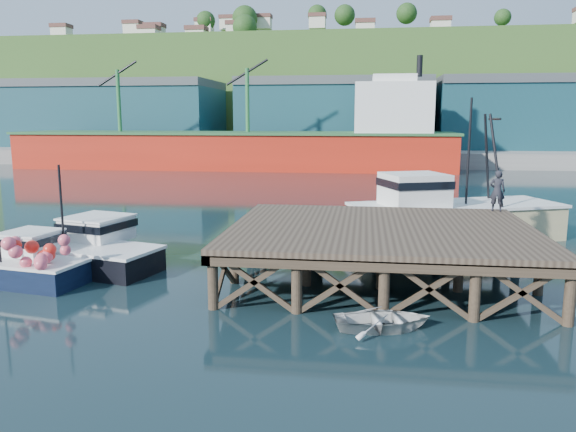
% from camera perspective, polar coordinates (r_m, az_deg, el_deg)
% --- Properties ---
extents(ground, '(300.00, 300.00, 0.00)m').
position_cam_1_polar(ground, '(23.81, -4.12, -5.70)').
color(ground, black).
rests_on(ground, ground).
extents(wharf, '(12.00, 10.00, 2.62)m').
position_cam_1_polar(wharf, '(22.70, 9.44, -1.55)').
color(wharf, brown).
rests_on(wharf, ground).
extents(far_quay, '(160.00, 40.00, 2.00)m').
position_cam_1_polar(far_quay, '(92.71, 4.85, 6.57)').
color(far_quay, gray).
rests_on(far_quay, ground).
extents(warehouse_left, '(32.00, 16.00, 9.00)m').
position_cam_1_polar(warehouse_left, '(96.06, -16.92, 9.58)').
color(warehouse_left, '#173E4C').
rests_on(warehouse_left, far_quay).
extents(warehouse_mid, '(28.00, 16.00, 9.00)m').
position_cam_1_polar(warehouse_mid, '(87.56, 4.73, 9.97)').
color(warehouse_mid, '#173E4C').
rests_on(warehouse_mid, far_quay).
extents(warehouse_right, '(30.00, 16.00, 9.00)m').
position_cam_1_polar(warehouse_right, '(90.99, 24.21, 9.15)').
color(warehouse_right, '#173E4C').
rests_on(warehouse_right, far_quay).
extents(cargo_ship, '(55.50, 10.00, 13.75)m').
position_cam_1_polar(cargo_ship, '(71.73, -2.88, 7.46)').
color(cargo_ship, red).
rests_on(cargo_ship, ground).
extents(hillside, '(220.00, 50.00, 22.00)m').
position_cam_1_polar(hillside, '(122.61, 5.68, 12.05)').
color(hillside, '#2D511E').
rests_on(hillside, ground).
extents(boat_navy, '(6.14, 3.72, 3.67)m').
position_cam_1_polar(boat_navy, '(24.78, -25.75, -4.29)').
color(boat_navy, '#0E1933').
rests_on(boat_navy, ground).
extents(boat_black, '(7.78, 6.45, 4.53)m').
position_cam_1_polar(boat_black, '(25.93, -20.13, -3.10)').
color(boat_black, black).
rests_on(boat_black, ground).
extents(trawler, '(11.80, 7.75, 7.44)m').
position_cam_1_polar(trawler, '(31.17, 16.23, 0.54)').
color(trawler, '#C9B982').
rests_on(trawler, ground).
extents(dinghy, '(3.36, 2.70, 0.62)m').
position_cam_1_polar(dinghy, '(17.73, 9.61, -10.34)').
color(dinghy, silver).
rests_on(dinghy, ground).
extents(dockworker, '(0.77, 0.58, 1.90)m').
position_cam_1_polar(dockworker, '(27.72, 20.49, 2.41)').
color(dockworker, black).
rests_on(dockworker, wharf).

